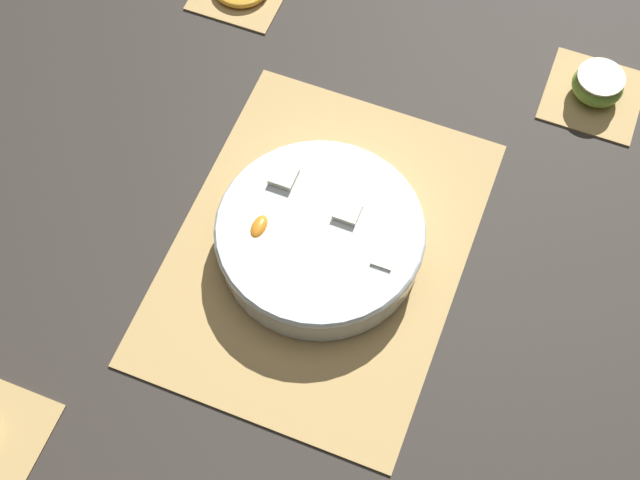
# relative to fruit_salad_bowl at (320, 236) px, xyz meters

# --- Properties ---
(ground_plane) EXTENTS (6.00, 6.00, 0.00)m
(ground_plane) POSITION_rel_fruit_salad_bowl_xyz_m (-0.00, -0.00, -0.04)
(ground_plane) COLOR #2D2823
(bamboo_mat_center) EXTENTS (0.46, 0.35, 0.01)m
(bamboo_mat_center) POSITION_rel_fruit_salad_bowl_xyz_m (-0.00, -0.00, -0.03)
(bamboo_mat_center) COLOR tan
(bamboo_mat_center) RESTS_ON ground_plane
(coaster_mat_near_right) EXTENTS (0.13, 0.13, 0.01)m
(coaster_mat_near_right) POSITION_rel_fruit_salad_bowl_xyz_m (0.35, -0.26, -0.03)
(coaster_mat_near_right) COLOR tan
(coaster_mat_near_right) RESTS_ON ground_plane
(fruit_salad_bowl) EXTENTS (0.25, 0.25, 0.06)m
(fruit_salad_bowl) POSITION_rel_fruit_salad_bowl_xyz_m (0.00, 0.00, 0.00)
(fruit_salad_bowl) COLOR silver
(fruit_salad_bowl) RESTS_ON bamboo_mat_center
(apple_half) EXTENTS (0.07, 0.07, 0.04)m
(apple_half) POSITION_rel_fruit_salad_bowl_xyz_m (0.35, -0.26, -0.01)
(apple_half) COLOR #7FAD38
(apple_half) RESTS_ON coaster_mat_near_right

